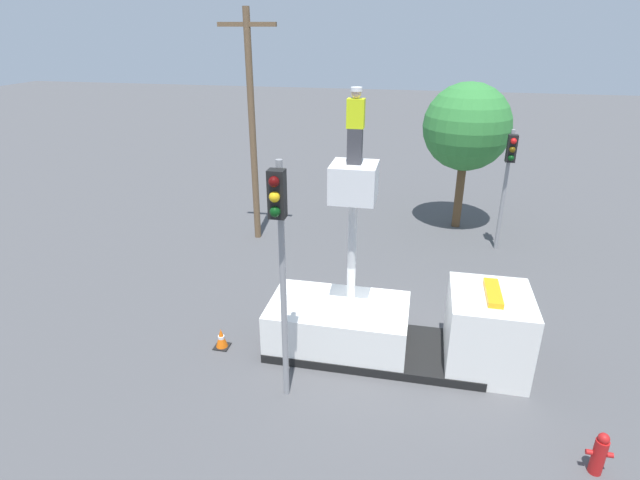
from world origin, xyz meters
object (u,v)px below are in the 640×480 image
(tree_left_bg, at_px, (467,127))
(traffic_cone_rear, at_px, (221,339))
(traffic_light_pole, at_px, (280,242))
(bucket_truck, at_px, (398,324))
(worker, at_px, (355,126))
(traffic_light_across, at_px, (508,167))
(utility_pole, at_px, (252,123))
(fire_hydrant, at_px, (599,454))

(tree_left_bg, bearing_deg, traffic_cone_rear, -122.24)
(traffic_light_pole, distance_m, traffic_cone_rear, 4.72)
(bucket_truck, height_order, traffic_light_pole, traffic_light_pole)
(bucket_truck, bearing_deg, traffic_cone_rear, -171.81)
(worker, relative_size, traffic_light_pole, 0.30)
(traffic_cone_rear, bearing_deg, traffic_light_across, 45.58)
(tree_left_bg, xyz_separation_m, utility_pole, (-8.24, -2.97, 0.40))
(worker, xyz_separation_m, traffic_light_pole, (-1.22, -2.28, -2.02))
(bucket_truck, bearing_deg, tree_left_bg, 78.79)
(worker, bearing_deg, fire_hydrant, -29.87)
(traffic_light_across, relative_size, traffic_cone_rear, 8.09)
(traffic_light_pole, relative_size, tree_left_bg, 0.94)
(traffic_cone_rear, height_order, tree_left_bg, tree_left_bg)
(bucket_truck, xyz_separation_m, traffic_cone_rear, (-4.76, -0.68, -0.66))
(worker, bearing_deg, traffic_light_pole, -118.07)
(traffic_light_pole, bearing_deg, traffic_light_across, 59.19)
(worker, distance_m, tree_left_bg, 10.67)
(utility_pole, bearing_deg, traffic_light_across, 3.92)
(worker, xyz_separation_m, traffic_light_across, (4.74, 7.70, -2.75))
(traffic_light_across, height_order, tree_left_bg, tree_left_bg)
(tree_left_bg, bearing_deg, utility_pole, -160.17)
(traffic_light_pole, xyz_separation_m, traffic_cone_rear, (-2.26, 1.59, -3.82))
(traffic_light_pole, bearing_deg, traffic_cone_rear, 144.87)
(utility_pole, bearing_deg, tree_left_bg, 19.83)
(utility_pole, bearing_deg, worker, -54.71)
(traffic_light_pole, relative_size, utility_pole, 0.66)
(worker, height_order, traffic_cone_rear, worker)
(fire_hydrant, bearing_deg, utility_pole, 135.75)
(worker, xyz_separation_m, fire_hydrant, (5.46, -3.14, -5.63))
(fire_hydrant, relative_size, utility_pole, 0.11)
(traffic_light_pole, relative_size, traffic_cone_rear, 9.90)
(bucket_truck, relative_size, fire_hydrant, 6.85)
(bucket_truck, relative_size, tree_left_bg, 1.10)
(worker, relative_size, tree_left_bg, 0.28)
(utility_pole, bearing_deg, bucket_truck, -48.34)
(traffic_light_across, relative_size, tree_left_bg, 0.77)
(worker, bearing_deg, utility_pole, 125.29)
(bucket_truck, height_order, tree_left_bg, tree_left_bg)
(worker, xyz_separation_m, tree_left_bg, (3.26, 10.01, -1.75))
(fire_hydrant, height_order, tree_left_bg, tree_left_bg)
(traffic_cone_rear, xyz_separation_m, tree_left_bg, (6.74, 10.69, 4.09))
(traffic_light_across, distance_m, fire_hydrant, 11.24)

